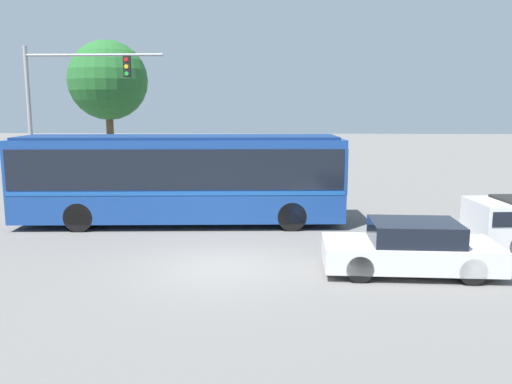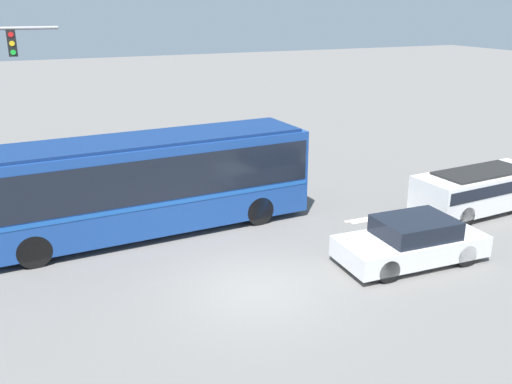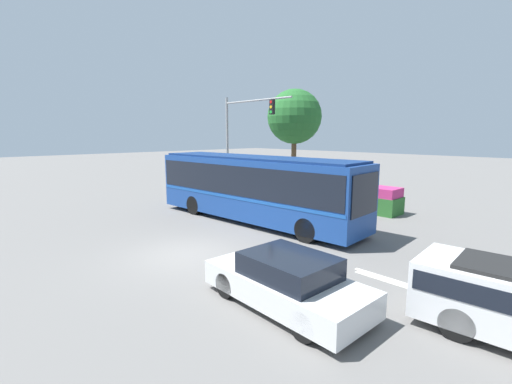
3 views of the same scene
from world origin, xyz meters
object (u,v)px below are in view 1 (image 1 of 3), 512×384
at_px(traffic_light_pole, 61,99).
at_px(city_bus, 181,174).
at_px(street_tree_left, 108,81).
at_px(sedan_foreground, 411,249).

bearing_deg(traffic_light_pole, city_bus, -36.46).
relative_size(traffic_light_pole, street_tree_left, 0.88).
bearing_deg(street_tree_left, traffic_light_pole, -95.27).
height_order(city_bus, traffic_light_pole, traffic_light_pole).
height_order(sedan_foreground, traffic_light_pole, traffic_light_pole).
distance_m(city_bus, sedan_foreground, 8.81).
relative_size(sedan_foreground, traffic_light_pole, 0.65).
relative_size(sedan_foreground, street_tree_left, 0.57).
height_order(city_bus, sedan_foreground, city_bus).
bearing_deg(traffic_light_pole, sedan_foreground, -37.21).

